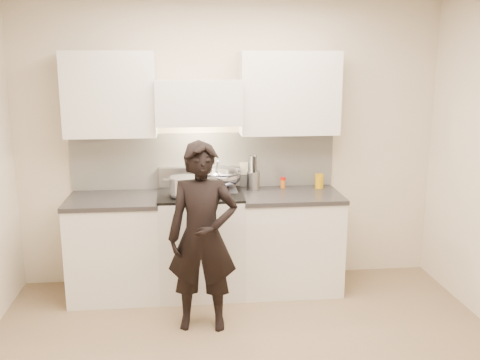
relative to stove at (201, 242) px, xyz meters
name	(u,v)px	position (x,y,z in m)	size (l,w,h in m)	color
room_shell	(239,137)	(0.24, -1.05, 1.12)	(4.04, 3.54, 2.70)	beige
stove	(201,242)	(0.00, 0.00, 0.00)	(0.76, 0.65, 0.96)	silver
counter_right	(289,240)	(0.83, 0.00, -0.01)	(0.92, 0.67, 0.92)	silver
counter_left	(116,246)	(-0.78, 0.00, -0.01)	(0.82, 0.67, 0.92)	silver
wok	(221,176)	(0.20, 0.14, 0.59)	(0.38, 0.47, 0.31)	#9EA0B4
stock_pot	(184,186)	(-0.15, -0.14, 0.57)	(0.36, 0.27, 0.17)	#9EA0B4
utensil_crock	(253,179)	(0.50, 0.17, 0.55)	(0.12, 0.12, 0.32)	#99999D
spice_jar	(283,182)	(0.80, 0.21, 0.50)	(0.05, 0.05, 0.11)	#C36217
oil_glass	(319,181)	(1.14, 0.17, 0.51)	(0.08, 0.08, 0.14)	#C78E07
person	(203,237)	(-0.01, -0.70, 0.28)	(0.56, 0.36, 1.52)	black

